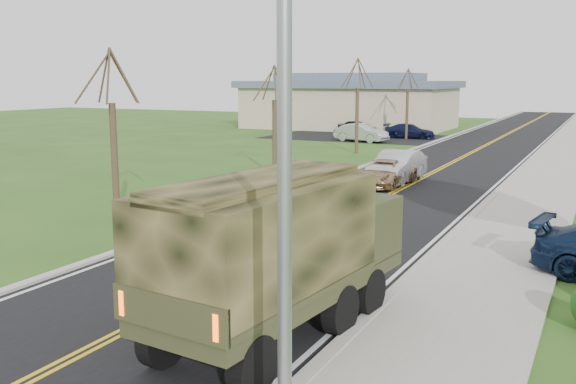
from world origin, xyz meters
The scene contains 17 objects.
ground centered at (0.00, 0.00, 0.00)m, with size 160.00×160.00×0.00m, color #2C4F1A.
road centered at (0.00, 40.00, 0.01)m, with size 8.00×120.00×0.01m, color black.
curb_right centered at (4.15, 40.00, 0.06)m, with size 0.30×120.00×0.12m, color #9E998E.
sidewalk_right centered at (5.90, 40.00, 0.05)m, with size 3.20×120.00×0.10m, color #9E998E.
curb_left centered at (-4.15, 40.00, 0.05)m, with size 0.30×120.00×0.10m, color #9E998E.
street_light centered at (4.90, -0.50, 4.43)m, with size 1.65×0.22×8.00m.
bare_tree_a centered at (-7.00, 10.00, 2.63)m, with size 1.93×2.26×6.08m.
bare_tree_b centered at (-7.00, 22.00, 2.48)m, with size 1.83×2.14×5.73m.
bare_tree_c centered at (-7.00, 34.00, 2.78)m, with size 2.04×2.39×6.42m.
bare_tree_d centered at (-7.00, 46.00, 2.55)m, with size 1.88×2.20×5.91m.
commercial_building centered at (-15.98, 55.97, 2.69)m, with size 25.50×21.50×5.65m.
military_truck centered at (2.87, 3.42, 1.87)m, with size 2.96×6.76×3.27m.
suv_champagne centered at (-1.01, 21.72, 0.62)m, with size 2.05×4.44×1.23m, color #9E7D59.
sedan_silver centered at (-0.80, 23.13, 0.78)m, with size 1.65×4.72×1.55m, color silver.
lot_car_dark centered at (-12.73, 49.42, 0.62)m, with size 1.47×3.65×1.24m, color black.
lot_car_silver centered at (-9.59, 42.00, 0.74)m, with size 1.56×4.47×1.47m, color #B5B6BB.
lot_car_navy centered at (-6.94, 46.76, 0.63)m, with size 1.75×4.31×1.25m, color black.
Camera 1 is at (8.39, -7.18, 5.00)m, focal length 40.00 mm.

